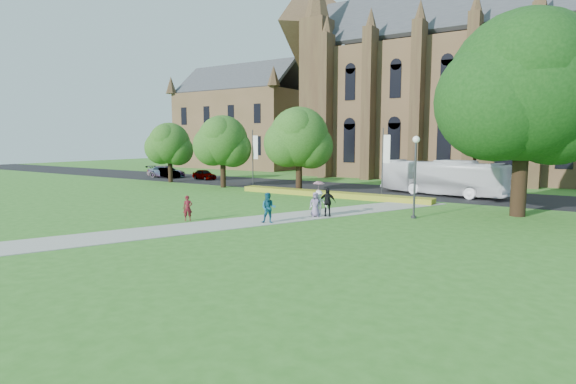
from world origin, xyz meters
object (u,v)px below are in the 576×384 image
Objects in this scene: car_1 at (167,173)px; car_2 at (166,172)px; large_tree at (525,87)px; tour_coach at (443,178)px; pedestrian_0 at (188,208)px; streetlamp at (415,167)px; car_0 at (204,174)px.

car_1 is 0.83m from car_2.
large_tree reaches higher than tour_coach.
large_tree is at bearing -128.32° from tour_coach.
pedestrian_0 is at bearing -142.27° from large_tree.
car_1 is 2.56× the size of pedestrian_0.
streetlamp is at bearing -161.19° from tour_coach.
large_tree is 22.68m from pedestrian_0.
large_tree is 1.16× the size of tour_coach.
car_2 is at bearing 97.10° from pedestrian_0.
pedestrian_0 reaches higher than car_1.
car_0 is 28.84m from pedestrian_0.
pedestrian_0 is (25.51, -21.38, 0.04)m from car_2.
car_2 is 3.35× the size of pedestrian_0.
streetlamp is 0.40× the size of large_tree.
car_0 is at bearing -101.36° from car_2.
tour_coach is 29.01m from car_0.
car_1 is (-36.25, 12.33, -2.62)m from streetlamp.
large_tree reaches higher than car_0.
large_tree reaches higher than pedestrian_0.
tour_coach reaches higher than car_1.
large_tree is at bearing -91.19° from car_1.
tour_coach is at bearing 96.37° from streetlamp.
large_tree is 2.53× the size of car_2.
tour_coach is at bearing 22.31° from pedestrian_0.
car_0 is at bearing -73.16° from car_1.
large_tree is 3.31× the size of car_1.
streetlamp is 8.73m from large_tree.
streetlamp is 0.46× the size of tour_coach.
car_0 is (-35.95, 8.58, -7.71)m from large_tree.
tour_coach reaches higher than pedestrian_0.
streetlamp is 1.32× the size of car_1.
streetlamp is 14.50m from pedestrian_0.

